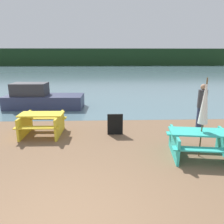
% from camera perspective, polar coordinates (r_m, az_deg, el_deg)
% --- Properties ---
extents(water, '(60.00, 50.00, 0.00)m').
position_cam_1_polar(water, '(34.23, -3.45, 10.25)').
color(water, slate).
rests_on(water, ground_plane).
extents(far_treeline, '(80.00, 1.60, 4.00)m').
position_cam_1_polar(far_treeline, '(54.12, -3.02, 14.11)').
color(far_treeline, '#193319').
rests_on(far_treeline, water).
extents(picnic_table_teal, '(1.88, 1.61, 0.75)m').
position_cam_1_polar(picnic_table_teal, '(6.63, 22.09, -7.07)').
color(picnic_table_teal, '#33B7A8').
rests_on(picnic_table_teal, ground_plane).
extents(picnic_table_yellow, '(1.53, 1.41, 0.79)m').
position_cam_1_polar(picnic_table_yellow, '(8.14, -17.81, -2.56)').
color(picnic_table_yellow, yellow).
rests_on(picnic_table_yellow, ground_plane).
extents(umbrella_white, '(0.26, 0.26, 2.22)m').
position_cam_1_polar(umbrella_white, '(6.31, 23.08, 2.50)').
color(umbrella_white, brown).
rests_on(umbrella_white, ground_plane).
extents(boat, '(4.11, 1.60, 1.33)m').
position_cam_1_polar(boat, '(12.24, -17.96, 3.31)').
color(boat, '#333856').
rests_on(boat, water).
extents(person, '(0.34, 0.34, 1.72)m').
position_cam_1_polar(person, '(9.09, 22.36, 1.43)').
color(person, '#283351').
rests_on(person, ground_plane).
extents(signboard, '(0.55, 0.08, 0.75)m').
position_cam_1_polar(signboard, '(7.81, 0.81, -3.23)').
color(signboard, black).
rests_on(signboard, ground_plane).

